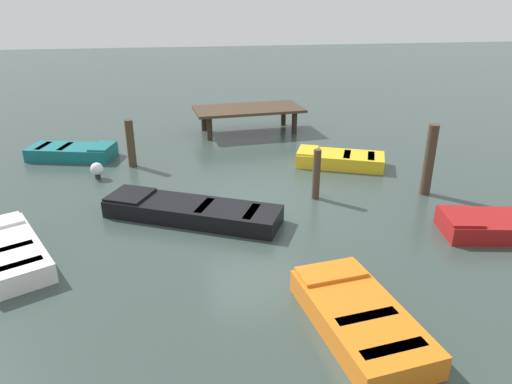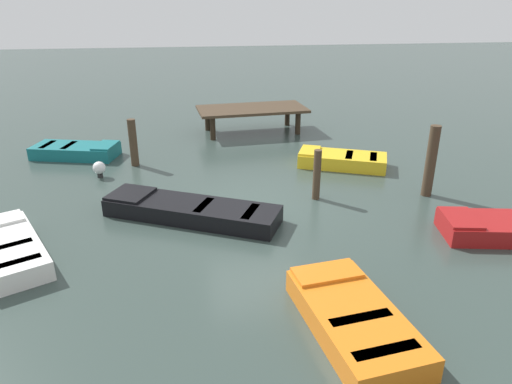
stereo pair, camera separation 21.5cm
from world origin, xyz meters
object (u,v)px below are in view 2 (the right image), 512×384
(rowboat_orange, at_px, (353,318))
(mooring_piling_mid_right, at_px, (317,175))
(dock_segment, at_px, (252,111))
(rowboat_teal, at_px, (76,151))
(mooring_piling_center, at_px, (133,143))
(rowboat_black, at_px, (190,210))
(marker_buoy, at_px, (99,168))
(rowboat_white, at_px, (8,249))
(mooring_piling_near_left, at_px, (431,161))
(rowboat_yellow, at_px, (342,160))

(rowboat_orange, relative_size, mooring_piling_mid_right, 2.14)
(dock_segment, xyz_separation_m, rowboat_teal, (-6.10, -2.18, -0.61))
(dock_segment, bearing_deg, mooring_piling_center, -146.63)
(rowboat_teal, bearing_deg, rowboat_black, -40.39)
(rowboat_teal, relative_size, marker_buoy, 5.98)
(dock_segment, relative_size, rowboat_white, 1.44)
(rowboat_black, distance_m, mooring_piling_near_left, 6.27)
(rowboat_orange, relative_size, marker_buoy, 5.90)
(mooring_piling_mid_right, bearing_deg, rowboat_black, -167.76)
(rowboat_teal, bearing_deg, mooring_piling_near_left, -10.70)
(rowboat_white, relative_size, mooring_piling_mid_right, 2.21)
(rowboat_orange, bearing_deg, mooring_piling_center, 17.82)
(rowboat_black, bearing_deg, rowboat_yellow, -121.09)
(rowboat_orange, relative_size, rowboat_teal, 0.99)
(rowboat_orange, distance_m, mooring_piling_mid_right, 5.21)
(mooring_piling_mid_right, bearing_deg, dock_segment, 96.50)
(dock_segment, bearing_deg, rowboat_teal, -165.53)
(dock_segment, distance_m, mooring_piling_mid_right, 6.68)
(dock_segment, bearing_deg, rowboat_orange, -95.27)
(rowboat_orange, distance_m, rowboat_white, 6.85)
(rowboat_yellow, xyz_separation_m, mooring_piling_center, (-6.33, 1.03, 0.51))
(rowboat_white, distance_m, rowboat_yellow, 9.40)
(marker_buoy, bearing_deg, rowboat_teal, 117.22)
(rowboat_orange, bearing_deg, mooring_piling_mid_right, -16.67)
(mooring_piling_near_left, bearing_deg, rowboat_yellow, 121.28)
(mooring_piling_near_left, bearing_deg, rowboat_black, -175.27)
(mooring_piling_center, height_order, marker_buoy, mooring_piling_center)
(dock_segment, distance_m, marker_buoy, 6.61)
(rowboat_teal, bearing_deg, rowboat_orange, -43.00)
(mooring_piling_mid_right, bearing_deg, marker_buoy, 157.47)
(rowboat_orange, relative_size, rowboat_white, 0.97)
(mooring_piling_near_left, relative_size, marker_buoy, 3.93)
(rowboat_black, bearing_deg, mooring_piling_mid_right, -141.64)
(mooring_piling_mid_right, bearing_deg, rowboat_orange, -98.65)
(rowboat_black, distance_m, rowboat_yellow, 5.58)
(mooring_piling_center, distance_m, marker_buoy, 1.39)
(rowboat_white, bearing_deg, rowboat_orange, -144.07)
(rowboat_yellow, bearing_deg, mooring_piling_center, 13.46)
(rowboat_teal, height_order, mooring_piling_center, mooring_piling_center)
(dock_segment, relative_size, rowboat_black, 1.00)
(mooring_piling_mid_right, relative_size, marker_buoy, 2.76)
(rowboat_black, height_order, mooring_piling_near_left, mooring_piling_near_left)
(mooring_piling_mid_right, xyz_separation_m, marker_buoy, (-5.80, 2.41, -0.38))
(rowboat_yellow, bearing_deg, dock_segment, -40.33)
(rowboat_white, height_order, rowboat_yellow, same)
(mooring_piling_mid_right, distance_m, mooring_piling_near_left, 2.98)
(rowboat_yellow, xyz_separation_m, marker_buoy, (-7.24, 0.09, 0.07))
(dock_segment, bearing_deg, rowboat_white, -130.43)
(mooring_piling_center, height_order, mooring_piling_near_left, mooring_piling_near_left)
(mooring_piling_center, bearing_deg, rowboat_yellow, -9.26)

